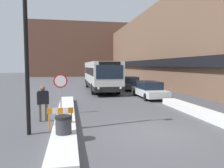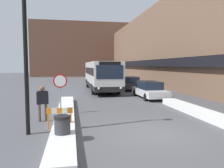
% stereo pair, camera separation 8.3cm
% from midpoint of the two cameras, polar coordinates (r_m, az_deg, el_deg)
% --- Properties ---
extents(ground_plane, '(160.00, 160.00, 0.00)m').
position_cam_midpoint_polar(ground_plane, '(9.17, 11.31, -12.57)').
color(ground_plane, '#515156').
extents(building_row_right, '(5.50, 60.00, 10.70)m').
position_cam_midpoint_polar(building_row_right, '(34.84, 11.99, 9.01)').
color(building_row_right, brown).
rests_on(building_row_right, ground_plane).
extents(building_backdrop_far, '(26.00, 8.00, 13.62)m').
position_cam_midpoint_polar(building_backdrop_far, '(58.80, -7.44, 8.77)').
color(building_backdrop_far, brown).
rests_on(building_backdrop_far, ground_plane).
extents(snow_bank_left, '(0.90, 12.12, 0.30)m').
position_cam_midpoint_polar(snow_bank_left, '(11.53, -11.92, -8.19)').
color(snow_bank_left, silver).
rests_on(snow_bank_left, ground_plane).
extents(snow_bank_right, '(0.90, 7.57, 0.38)m').
position_cam_midpoint_polar(snow_bank_right, '(13.02, 21.83, -6.76)').
color(snow_bank_right, silver).
rests_on(snow_bank_right, ground_plane).
extents(city_bus, '(2.70, 11.55, 3.11)m').
position_cam_midpoint_polar(city_bus, '(24.16, -2.82, 2.38)').
color(city_bus, silver).
rests_on(city_bus, ground_plane).
extents(parked_car_front, '(1.82, 4.63, 1.40)m').
position_cam_midpoint_polar(parked_car_front, '(18.68, 9.85, -1.47)').
color(parked_car_front, silver).
rests_on(parked_car_front, ground_plane).
extents(parked_car_middle, '(1.91, 4.24, 1.48)m').
position_cam_midpoint_polar(parked_car_middle, '(24.67, 4.72, 0.19)').
color(parked_car_middle, '#38383D').
rests_on(parked_car_middle, ground_plane).
extents(parked_car_back, '(1.86, 4.21, 1.45)m').
position_cam_midpoint_polar(parked_car_back, '(31.02, 1.52, 1.14)').
color(parked_car_back, maroon).
rests_on(parked_car_back, ground_plane).
extents(stop_sign, '(0.76, 0.08, 2.26)m').
position_cam_midpoint_polar(stop_sign, '(12.43, -13.18, -0.34)').
color(stop_sign, gray).
rests_on(stop_sign, ground_plane).
extents(street_lamp, '(1.46, 0.36, 5.99)m').
position_cam_midpoint_polar(street_lamp, '(9.09, -19.62, 10.93)').
color(street_lamp, black).
rests_on(street_lamp, ground_plane).
extents(pedestrian, '(0.56, 0.30, 1.75)m').
position_cam_midpoint_polar(pedestrian, '(11.16, -17.49, -4.05)').
color(pedestrian, brown).
rests_on(pedestrian, ground_plane).
extents(trash_bin, '(0.59, 0.59, 0.95)m').
position_cam_midpoint_polar(trash_bin, '(8.14, -12.53, -11.32)').
color(trash_bin, '#38383D').
rests_on(trash_bin, ground_plane).
extents(construction_barricade, '(1.10, 0.06, 0.94)m').
position_cam_midpoint_polar(construction_barricade, '(9.61, -13.30, -7.67)').
color(construction_barricade, orange).
rests_on(construction_barricade, ground_plane).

